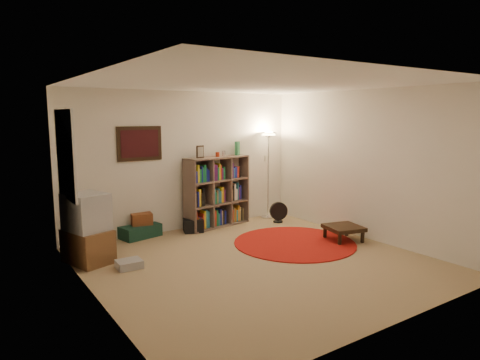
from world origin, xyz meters
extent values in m
cube|color=#937956|center=(0.00, 0.00, -0.01)|extent=(4.50, 4.50, 0.02)
cube|color=white|center=(0.00, 0.00, 2.51)|extent=(4.50, 4.50, 0.02)
cube|color=silver|center=(0.00, 2.26, 1.25)|extent=(4.50, 0.02, 2.50)
cube|color=silver|center=(0.00, -2.26, 1.25)|extent=(4.50, 0.02, 2.50)
cube|color=silver|center=(-2.26, 0.00, 1.25)|extent=(0.02, 4.50, 2.50)
cube|color=silver|center=(2.26, 0.00, 1.25)|extent=(0.02, 4.50, 2.50)
cube|color=black|center=(-0.85, 2.23, 1.60)|extent=(0.78, 0.04, 0.58)
cube|color=#410D12|center=(-0.85, 2.21, 1.60)|extent=(0.66, 0.01, 0.46)
cube|color=white|center=(-2.23, 1.30, 1.55)|extent=(0.03, 1.00, 1.20)
cube|color=beige|center=(1.85, 2.24, 1.20)|extent=(0.08, 0.01, 0.12)
cube|color=brown|center=(0.57, 2.07, 0.01)|extent=(1.36, 0.58, 0.03)
cube|color=brown|center=(0.57, 2.07, 1.30)|extent=(1.36, 0.58, 0.03)
cube|color=brown|center=(-0.06, 1.96, 0.66)|extent=(0.09, 0.37, 1.31)
cube|color=brown|center=(1.20, 2.17, 0.66)|extent=(0.09, 0.37, 1.31)
cube|color=brown|center=(0.54, 2.24, 0.66)|extent=(1.30, 0.23, 1.31)
cube|color=brown|center=(0.35, 2.03, 0.66)|extent=(0.09, 0.36, 1.26)
cube|color=brown|center=(0.79, 2.10, 0.66)|extent=(0.09, 0.36, 1.26)
cube|color=brown|center=(0.57, 2.07, 0.44)|extent=(1.30, 0.56, 0.03)
cube|color=brown|center=(0.57, 2.07, 0.88)|extent=(1.30, 0.56, 0.03)
cube|color=gold|center=(-0.02, 1.93, 0.17)|extent=(0.06, 0.15, 0.28)
cube|color=#A42A17|center=(0.02, 1.94, 0.20)|extent=(0.06, 0.15, 0.33)
cube|color=#BC7417|center=(0.06, 1.95, 0.15)|extent=(0.06, 0.15, 0.23)
cube|color=#50175E|center=(0.10, 1.95, 0.15)|extent=(0.06, 0.15, 0.23)
cube|color=#BC7417|center=(0.13, 1.96, 0.14)|extent=(0.05, 0.15, 0.21)
cube|color=#A42A17|center=(0.17, 1.96, 0.17)|extent=(0.05, 0.15, 0.28)
cube|color=gold|center=(0.20, 1.97, 0.20)|extent=(0.06, 0.15, 0.33)
cube|color=#236981|center=(0.25, 1.98, 0.20)|extent=(0.06, 0.15, 0.34)
cube|color=#236981|center=(0.29, 1.98, 0.19)|extent=(0.06, 0.15, 0.31)
cube|color=#50175E|center=(-0.02, 1.93, 0.56)|extent=(0.07, 0.15, 0.21)
cube|color=black|center=(0.02, 1.94, 0.57)|extent=(0.06, 0.15, 0.23)
cube|color=navy|center=(0.06, 1.95, 0.59)|extent=(0.06, 0.15, 0.27)
cube|color=gold|center=(0.10, 1.95, 0.61)|extent=(0.06, 0.15, 0.31)
cube|color=black|center=(0.14, 1.96, 0.58)|extent=(0.07, 0.15, 0.24)
cube|color=black|center=(0.18, 1.97, 0.62)|extent=(0.07, 0.16, 0.33)
cube|color=#17753B|center=(-0.02, 1.93, 1.01)|extent=(0.07, 0.15, 0.26)
cube|color=navy|center=(0.02, 1.94, 0.99)|extent=(0.07, 0.16, 0.21)
cube|color=gold|center=(0.07, 1.95, 1.04)|extent=(0.06, 0.15, 0.33)
cube|color=#17753B|center=(0.12, 1.95, 1.00)|extent=(0.07, 0.16, 0.25)
cube|color=navy|center=(0.15, 1.96, 1.03)|extent=(0.05, 0.15, 0.30)
cube|color=#17753B|center=(0.18, 1.97, 1.02)|extent=(0.05, 0.15, 0.27)
cube|color=#17753B|center=(0.22, 1.97, 1.04)|extent=(0.07, 0.16, 0.32)
cube|color=navy|center=(0.26, 1.98, 1.01)|extent=(0.05, 0.15, 0.26)
cube|color=navy|center=(0.29, 1.98, 0.99)|extent=(0.06, 0.15, 0.22)
cube|color=#A42A17|center=(0.41, 2.00, 0.19)|extent=(0.06, 0.15, 0.32)
cube|color=#A42A17|center=(0.45, 2.01, 0.18)|extent=(0.06, 0.15, 0.29)
cube|color=#17753B|center=(0.49, 2.02, 0.18)|extent=(0.07, 0.15, 0.30)
cube|color=#236981|center=(0.53, 2.02, 0.15)|extent=(0.06, 0.15, 0.23)
cube|color=navy|center=(0.58, 2.03, 0.18)|extent=(0.07, 0.15, 0.30)
cube|color=olive|center=(0.61, 2.04, 0.17)|extent=(0.05, 0.15, 0.27)
cube|color=black|center=(0.65, 2.04, 0.18)|extent=(0.06, 0.15, 0.30)
cube|color=navy|center=(0.69, 2.05, 0.16)|extent=(0.06, 0.15, 0.25)
cube|color=#50175E|center=(0.40, 2.00, 0.57)|extent=(0.05, 0.15, 0.22)
cube|color=#236981|center=(0.43, 2.01, 0.59)|extent=(0.05, 0.15, 0.28)
cube|color=#17753B|center=(0.47, 2.01, 0.56)|extent=(0.06, 0.15, 0.21)
cube|color=olive|center=(0.50, 2.02, 0.58)|extent=(0.05, 0.15, 0.25)
cube|color=#236981|center=(0.53, 2.02, 0.59)|extent=(0.05, 0.15, 0.27)
cube|color=#236981|center=(0.57, 2.03, 0.57)|extent=(0.07, 0.16, 0.22)
cube|color=gold|center=(0.61, 2.04, 0.60)|extent=(0.05, 0.15, 0.30)
cube|color=#BC7417|center=(0.64, 2.04, 0.60)|extent=(0.05, 0.15, 0.29)
cube|color=#50175E|center=(0.67, 2.05, 0.58)|extent=(0.05, 0.15, 0.24)
cube|color=#236981|center=(0.40, 2.00, 0.99)|extent=(0.05, 0.15, 0.23)
cube|color=#50175E|center=(0.44, 2.01, 1.04)|extent=(0.06, 0.15, 0.31)
cube|color=#50175E|center=(0.48, 2.02, 1.03)|extent=(0.07, 0.16, 0.30)
cube|color=#17753B|center=(0.52, 2.02, 1.00)|extent=(0.06, 0.15, 0.25)
cube|color=gold|center=(0.56, 2.03, 1.04)|extent=(0.05, 0.15, 0.32)
cube|color=#A42A17|center=(0.59, 2.03, 1.02)|extent=(0.05, 0.15, 0.28)
cube|color=#50175E|center=(0.62, 2.04, 0.99)|extent=(0.06, 0.15, 0.23)
cube|color=#17753B|center=(0.66, 2.05, 1.00)|extent=(0.07, 0.15, 0.24)
cube|color=#50175E|center=(0.84, 2.07, 0.19)|extent=(0.06, 0.15, 0.32)
cube|color=#A42A17|center=(0.87, 2.08, 0.16)|extent=(0.06, 0.15, 0.25)
cube|color=olive|center=(0.91, 2.09, 0.17)|extent=(0.05, 0.15, 0.28)
cube|color=#BC7417|center=(0.94, 2.09, 0.16)|extent=(0.07, 0.15, 0.26)
cube|color=#236981|center=(0.99, 2.10, 0.14)|extent=(0.07, 0.15, 0.22)
cube|color=#BC7417|center=(1.03, 2.11, 0.19)|extent=(0.06, 0.15, 0.31)
cube|color=olive|center=(1.07, 2.11, 0.16)|extent=(0.06, 0.15, 0.26)
cube|color=black|center=(1.11, 2.12, 0.14)|extent=(0.06, 0.15, 0.21)
cube|color=olive|center=(1.14, 2.12, 0.15)|extent=(0.05, 0.15, 0.24)
cube|color=#50175E|center=(0.83, 2.07, 0.56)|extent=(0.05, 0.15, 0.21)
cube|color=olive|center=(0.86, 2.08, 0.57)|extent=(0.05, 0.15, 0.22)
cube|color=black|center=(0.90, 2.08, 0.61)|extent=(0.06, 0.15, 0.30)
cube|color=silver|center=(0.93, 2.09, 0.62)|extent=(0.06, 0.15, 0.32)
cube|color=silver|center=(0.97, 2.10, 0.56)|extent=(0.06, 0.15, 0.21)
cube|color=#236981|center=(1.01, 2.10, 0.62)|extent=(0.05, 0.15, 0.34)
cube|color=#50175E|center=(1.05, 2.11, 0.58)|extent=(0.06, 0.15, 0.24)
cube|color=navy|center=(1.08, 2.11, 0.60)|extent=(0.05, 0.15, 0.28)
cube|color=#236981|center=(0.84, 2.08, 1.04)|extent=(0.07, 0.16, 0.33)
cube|color=#50175E|center=(0.88, 2.08, 1.03)|extent=(0.05, 0.15, 0.30)
cube|color=#236981|center=(0.91, 2.09, 0.98)|extent=(0.05, 0.15, 0.21)
cube|color=navy|center=(0.94, 2.09, 0.99)|extent=(0.05, 0.15, 0.23)
cube|color=navy|center=(0.97, 2.10, 0.99)|extent=(0.05, 0.15, 0.22)
cube|color=#A42A17|center=(1.01, 2.10, 0.99)|extent=(0.07, 0.16, 0.22)
cube|color=black|center=(1.06, 2.11, 0.99)|extent=(0.06, 0.15, 0.22)
cube|color=black|center=(0.20, 2.03, 1.43)|extent=(0.16, 0.04, 0.23)
cube|color=gray|center=(0.20, 2.01, 1.43)|extent=(0.12, 0.03, 0.18)
cylinder|color=#99250E|center=(0.59, 2.07, 1.36)|extent=(0.09, 0.09, 0.08)
cylinder|color=silver|center=(0.74, 2.10, 1.36)|extent=(0.08, 0.08, 0.10)
cylinder|color=#368D58|center=(1.04, 2.11, 1.44)|extent=(0.09, 0.09, 0.26)
cylinder|color=#368D58|center=(1.12, 2.19, 1.44)|extent=(0.09, 0.09, 0.26)
cylinder|color=silver|center=(1.77, 2.06, 0.01)|extent=(0.31, 0.31, 0.03)
cylinder|color=silver|center=(1.77, 2.06, 0.84)|extent=(0.03, 0.03, 1.63)
cone|color=silver|center=(1.77, 2.06, 1.68)|extent=(0.38, 0.38, 0.13)
cylinder|color=#FFD88C|center=(1.77, 2.06, 1.69)|extent=(0.30, 0.30, 0.02)
cylinder|color=black|center=(1.70, 1.64, 0.02)|extent=(0.24, 0.24, 0.03)
cylinder|color=black|center=(1.70, 1.64, 0.10)|extent=(0.05, 0.05, 0.14)
cylinder|color=black|center=(1.69, 1.62, 0.23)|extent=(0.35, 0.19, 0.35)
cube|color=brown|center=(-2.00, 1.34, 0.24)|extent=(0.66, 0.79, 0.47)
cube|color=#A0A0A4|center=(-2.00, 1.34, 0.73)|extent=(0.62, 0.68, 0.52)
cube|color=black|center=(-1.77, 1.41, 0.73)|extent=(0.16, 0.47, 0.44)
cube|color=black|center=(-1.76, 1.41, 0.73)|extent=(0.14, 0.42, 0.38)
cube|color=#A0A0A4|center=(-1.60, 0.79, 0.05)|extent=(0.34, 0.29, 0.11)
cube|color=#113125|center=(-0.93, 2.17, 0.11)|extent=(0.74, 0.56, 0.21)
cube|color=#612F18|center=(-0.88, 2.17, 0.31)|extent=(0.38, 0.30, 0.20)
cube|color=black|center=(-0.01, 1.95, 0.12)|extent=(0.41, 0.37, 0.23)
cylinder|color=maroon|center=(1.04, 0.40, 0.01)|extent=(1.98, 1.98, 0.02)
cube|color=black|center=(1.82, 0.06, 0.22)|extent=(0.66, 0.66, 0.07)
cube|color=black|center=(1.55, -0.10, 0.10)|extent=(0.05, 0.05, 0.20)
cube|color=black|center=(1.98, -0.20, 0.10)|extent=(0.05, 0.05, 0.20)
cube|color=black|center=(1.66, 0.33, 0.10)|extent=(0.05, 0.05, 0.20)
cube|color=black|center=(2.08, 0.23, 0.10)|extent=(0.05, 0.05, 0.20)
camera|label=1|loc=(-3.47, -4.71, 2.06)|focal=32.00mm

